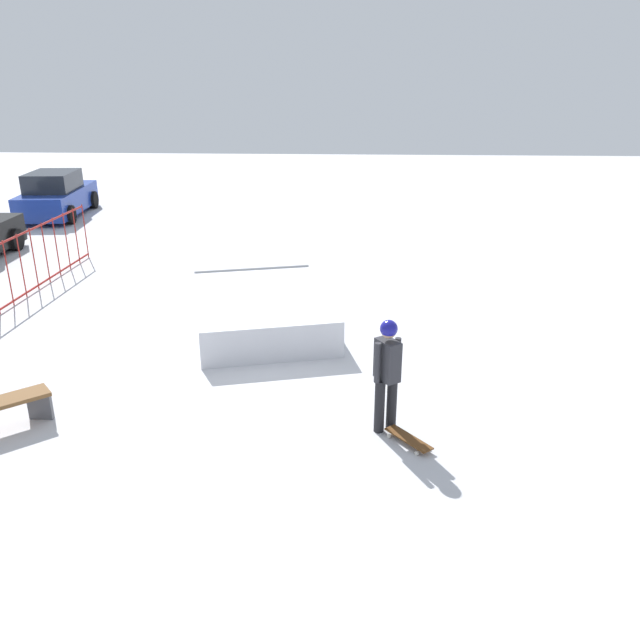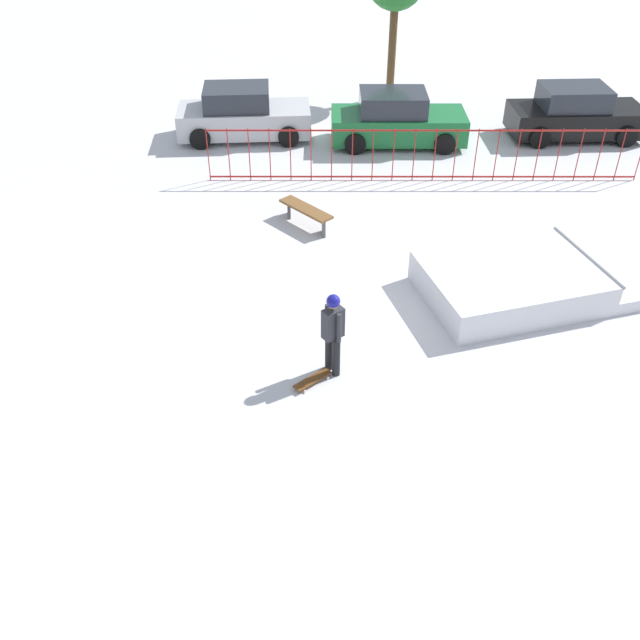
{
  "view_description": "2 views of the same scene",
  "coord_description": "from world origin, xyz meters",
  "px_view_note": "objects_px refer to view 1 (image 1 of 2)",
  "views": [
    {
      "loc": [
        -11.26,
        -1.65,
        4.95
      ],
      "look_at": [
        -0.89,
        -1.16,
        0.9
      ],
      "focal_mm": 36.07,
      "sensor_mm": 36.0,
      "label": 1
    },
    {
      "loc": [
        -3.59,
        -12.29,
        8.64
      ],
      "look_at": [
        -3.19,
        -1.94,
        1.0
      ],
      "focal_mm": 39.59,
      "sensor_mm": 36.0,
      "label": 2
    }
  ],
  "objects_px": {
    "skate_ramp": "(259,305)",
    "skater": "(387,367)",
    "skateboard": "(409,439)",
    "parked_car_blue": "(56,196)"
  },
  "relations": [
    {
      "from": "skate_ramp",
      "to": "skater",
      "type": "distance_m",
      "value": 5.07
    },
    {
      "from": "skateboard",
      "to": "parked_car_blue",
      "type": "distance_m",
      "value": 18.62
    },
    {
      "from": "skate_ramp",
      "to": "parked_car_blue",
      "type": "bearing_deg",
      "value": 26.98
    },
    {
      "from": "skater",
      "to": "parked_car_blue",
      "type": "distance_m",
      "value": 18.11
    },
    {
      "from": "skater",
      "to": "skateboard",
      "type": "height_order",
      "value": "skater"
    },
    {
      "from": "skateboard",
      "to": "parked_car_blue",
      "type": "height_order",
      "value": "parked_car_blue"
    },
    {
      "from": "skater",
      "to": "parked_car_blue",
      "type": "height_order",
      "value": "skater"
    },
    {
      "from": "skate_ramp",
      "to": "parked_car_blue",
      "type": "xyz_separation_m",
      "value": [
        9.9,
        8.66,
        0.41
      ]
    },
    {
      "from": "parked_car_blue",
      "to": "skate_ramp",
      "type": "bearing_deg",
      "value": -143.64
    },
    {
      "from": "skate_ramp",
      "to": "skater",
      "type": "xyz_separation_m",
      "value": [
        -4.39,
        -2.45,
        0.69
      ]
    }
  ]
}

